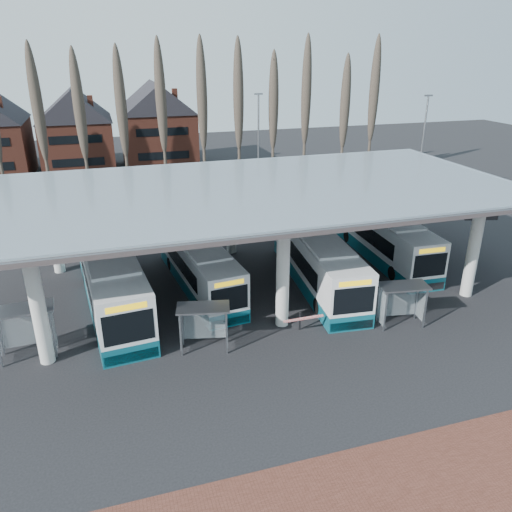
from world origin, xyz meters
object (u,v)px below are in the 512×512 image
object	(u,v)px
shelter_2	(402,295)
shelter_0	(24,320)
bus_1	(199,265)
bus_3	(383,236)
bus_0	(111,279)
bus_2	(317,261)
shelter_1	(204,317)

from	to	relation	value
shelter_2	shelter_0	bearing A→B (deg)	-179.65
bus_1	bus_3	world-z (taller)	bus_3
bus_0	shelter_2	xyz separation A→B (m)	(14.85, -6.88, 0.08)
bus_2	shelter_0	size ratio (longest dim) A/B	4.19
shelter_1	shelter_2	world-z (taller)	shelter_2
bus_1	bus_2	xyz separation A→B (m)	(7.23, -1.86, 0.12)
bus_3	shelter_0	distance (m)	23.80
bus_0	bus_1	distance (m)	5.44
bus_1	shelter_1	distance (m)	7.20
bus_0	shelter_0	world-z (taller)	bus_0
bus_2	bus_1	bearing A→B (deg)	170.76
shelter_0	shelter_1	size ratio (longest dim) A/B	1.04
bus_2	shelter_0	distance (m)	17.03
shelter_0	shelter_2	size ratio (longest dim) A/B	1.06
shelter_0	shelter_1	xyz separation A→B (m)	(8.35, -1.92, -0.18)
bus_0	bus_3	world-z (taller)	bus_0
bus_1	shelter_2	size ratio (longest dim) A/B	4.09
bus_2	shelter_1	world-z (taller)	bus_2
bus_1	shelter_2	xyz separation A→B (m)	(9.51, -7.92, 0.30)
bus_1	shelter_0	size ratio (longest dim) A/B	3.87
bus_3	bus_1	bearing A→B (deg)	-173.60
bus_3	shelter_0	size ratio (longest dim) A/B	4.10
bus_3	bus_2	bearing A→B (deg)	-153.87
bus_0	shelter_1	xyz separation A→B (m)	(4.22, -6.07, 0.07)
bus_0	shelter_1	world-z (taller)	bus_0
bus_0	shelter_2	size ratio (longest dim) A/B	4.71
bus_1	bus_3	xyz separation A→B (m)	(13.53, 0.87, 0.10)
bus_2	shelter_0	world-z (taller)	bus_2
bus_1	bus_0	bearing A→B (deg)	-175.16
shelter_0	shelter_2	xyz separation A→B (m)	(18.99, -2.73, -0.17)
bus_0	bus_2	xyz separation A→B (m)	(12.57, -0.82, -0.10)
bus_2	shelter_2	size ratio (longest dim) A/B	4.43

